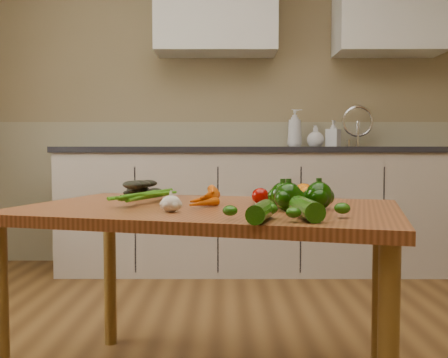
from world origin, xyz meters
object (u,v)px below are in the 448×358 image
Objects in this scene: pepper_b at (319,196)px; pepper_c at (288,197)px; tomato_c at (307,195)px; soap_bottle_c at (315,136)px; zucchini_b at (261,212)px; soap_bottle_b at (333,134)px; zucchini_a at (306,209)px; soap_bottle_a at (295,128)px; garlic_bulb at (171,204)px; tomato_a at (260,196)px; pepper_a at (283,195)px; leafy_greens at (141,186)px; carrot_bunch at (187,196)px; table at (209,227)px; tomato_b at (304,193)px.

pepper_b is 0.12m from pepper_c.
pepper_c is 1.23× the size of tomato_c.
zucchini_b is (-0.58, -2.39, -0.28)m from soap_bottle_c.
soap_bottle_b is 2.26× the size of pepper_c.
zucchini_a is (-0.45, -2.34, -0.28)m from soap_bottle_c.
soap_bottle_c is 1.83× the size of pepper_b.
soap_bottle_c is (0.15, -0.07, -0.06)m from soap_bottle_a.
soap_bottle_c is 2.15m from pepper_b.
garlic_bulb is 0.70× the size of pepper_b.
zucchini_a is at bearing -21.22° from garlic_bulb.
soap_bottle_c reaches higher than tomato_a.
pepper_c is at bearing -86.22° from pepper_a.
soap_bottle_b is at bearing 76.08° from zucchini_a.
tomato_c is (0.64, -0.28, -0.01)m from leafy_greens.
leafy_greens reaches higher than carrot_bunch.
pepper_c reaches higher than garlic_bulb.
pepper_b is 0.43× the size of zucchini_a.
table is 2.21m from soap_bottle_a.
zucchini_a is at bearing -98.06° from tomato_b.
tomato_c is 0.35× the size of zucchini_a.
tomato_c reaches higher than garlic_bulb.
pepper_a is at bearing 96.40° from zucchini_a.
soap_bottle_c is at bearing -115.95° from soap_bottle_a.
leafy_greens reaches higher than zucchini_b.
carrot_bunch is 0.26m from tomato_a.
pepper_b reaches higher than carrot_bunch.
zucchini_a is (0.10, -0.40, -0.00)m from tomato_a.
soap_bottle_a is at bearing 80.06° from zucchini_b.
leafy_greens is 2.03× the size of pepper_c.
garlic_bulb is at bearing -159.52° from pepper_a.
soap_bottle_b is at bearing 70.69° from tomato_a.
tomato_c reaches higher than table.
soap_bottle_b is (0.28, -0.08, -0.04)m from soap_bottle_a.
tomato_b is (0.16, 0.04, 0.01)m from tomato_a.
tomato_b is 0.04m from tomato_c.
leafy_greens is 0.67m from pepper_a.
carrot_bunch is at bearing 80.65° from garlic_bulb.
tomato_a is (0.18, 0.07, 0.10)m from table.
garlic_bulb is at bearing -174.68° from pepper_c.
soap_bottle_b is 2.42m from zucchini_a.
carrot_bunch is at bearing 173.30° from table.
pepper_c is at bearing -155.25° from pepper_b.
pepper_a is 0.94× the size of pepper_c.
soap_bottle_b is at bearing 66.00° from garlic_bulb.
leafy_greens reaches higher than table.
table is at bearing -159.66° from tomato_a.
pepper_b is at bearing 0.39° from table.
pepper_a is (0.25, -0.04, 0.12)m from table.
zucchini_b is at bearing -113.44° from pepper_c.
pepper_a reaches higher than zucchini_a.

